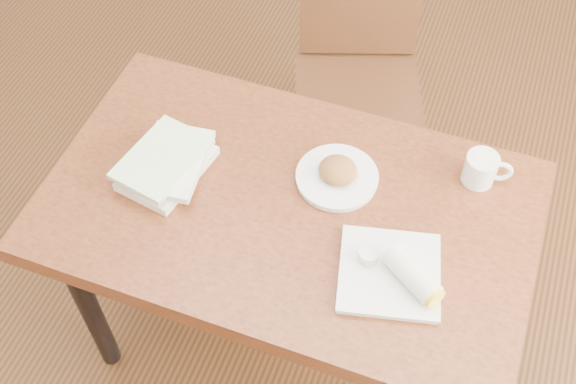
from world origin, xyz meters
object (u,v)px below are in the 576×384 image
(chair_far, at_px, (358,62))
(coffee_mug, at_px, (482,169))
(plate_scone, at_px, (337,175))
(table, at_px, (288,224))
(plate_burrito, at_px, (396,273))
(book_stack, at_px, (168,163))

(chair_far, xyz_separation_m, coffee_mug, (0.47, -0.53, 0.25))
(chair_far, bearing_deg, coffee_mug, -48.57)
(plate_scone, relative_size, coffee_mug, 1.72)
(table, relative_size, plate_burrito, 4.38)
(book_stack, bearing_deg, chair_far, 69.34)
(table, height_order, book_stack, book_stack)
(plate_scone, bearing_deg, table, -128.51)
(coffee_mug, bearing_deg, plate_burrito, -109.11)
(chair_far, height_order, coffee_mug, chair_far)
(plate_scone, relative_size, plate_burrito, 0.76)
(chair_far, bearing_deg, plate_scone, -79.28)
(chair_far, bearing_deg, plate_burrito, -68.91)
(plate_scone, distance_m, plate_burrito, 0.32)
(table, height_order, coffee_mug, coffee_mug)
(table, bearing_deg, book_stack, -178.60)
(plate_scone, xyz_separation_m, coffee_mug, (0.34, 0.13, 0.02))
(table, bearing_deg, plate_scone, 51.49)
(plate_scone, bearing_deg, coffee_mug, 20.52)
(chair_far, distance_m, plate_scone, 0.71)
(plate_burrito, bearing_deg, chair_far, 111.09)
(table, bearing_deg, coffee_mug, 29.29)
(chair_far, distance_m, book_stack, 0.87)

